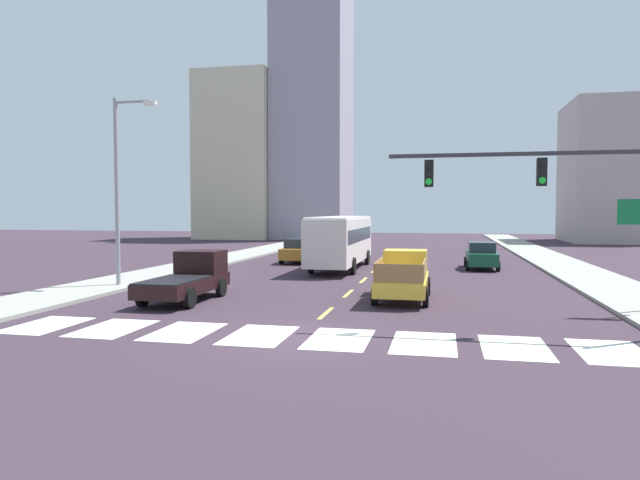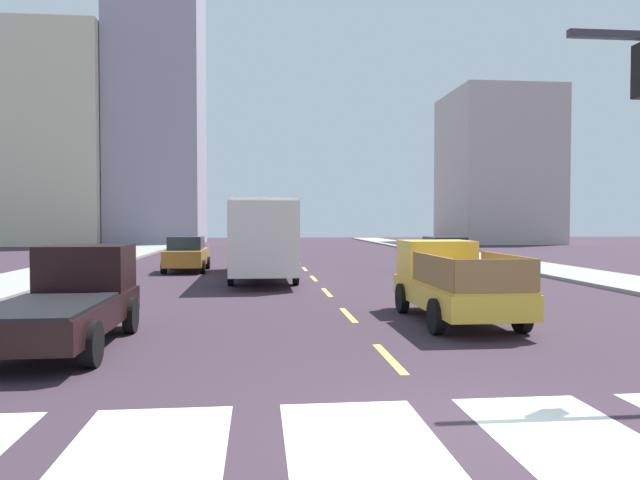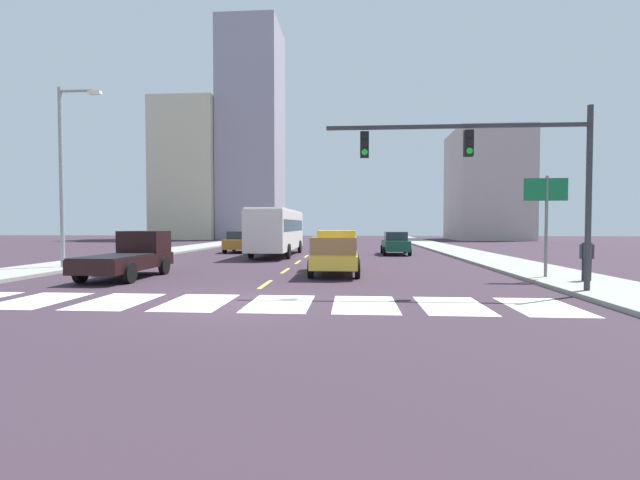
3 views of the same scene
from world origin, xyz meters
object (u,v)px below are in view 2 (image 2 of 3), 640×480
pickup_dark (70,299)px  city_bus (263,233)px  sedan_near_left (444,255)px  sedan_far (187,254)px  pickup_stakebed (451,282)px

pickup_dark → city_bus: city_bus is taller
sedan_near_left → city_bus: bearing=-169.1°
pickup_dark → sedan_far: bearing=86.8°
city_bus → sedan_near_left: (8.70, 1.88, -1.09)m
sedan_near_left → pickup_stakebed: bearing=-108.2°
pickup_dark → city_bus: 14.17m
pickup_stakebed → sedan_near_left: (4.02, 13.24, -0.08)m
city_bus → sedan_far: (-3.69, 3.71, -1.09)m
pickup_stakebed → pickup_dark: same height
sedan_far → city_bus: bearing=-47.1°
pickup_stakebed → city_bus: (-4.67, 11.36, 1.02)m
pickup_dark → city_bus: bearing=71.4°
pickup_stakebed → pickup_dark: size_ratio=1.00×
pickup_stakebed → pickup_dark: (-8.68, -2.19, -0.02)m
sedan_far → pickup_stakebed: bearing=-62.9°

